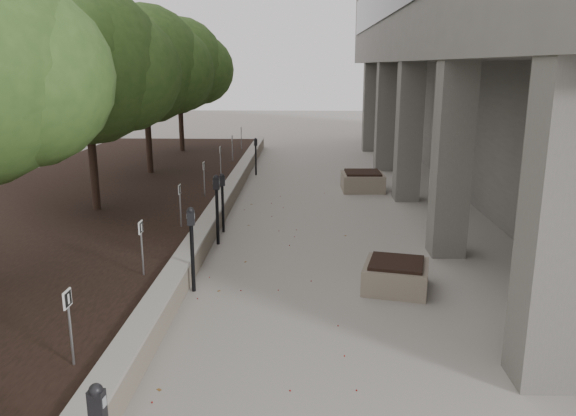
# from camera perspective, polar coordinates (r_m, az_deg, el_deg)

# --- Properties ---
(retaining_wall) EXTENTS (0.39, 26.00, 0.50)m
(retaining_wall) POSITION_cam_1_polar(r_m,az_deg,el_deg) (15.16, -6.74, 0.19)
(retaining_wall) COLOR gray
(retaining_wall) RESTS_ON ground
(planting_bed) EXTENTS (7.00, 26.00, 0.40)m
(planting_bed) POSITION_cam_1_polar(r_m,az_deg,el_deg) (16.13, -19.75, 0.11)
(planting_bed) COLOR black
(planting_bed) RESTS_ON ground
(crabapple_tree_3) EXTENTS (4.60, 4.00, 5.44)m
(crabapple_tree_3) POSITION_cam_1_polar(r_m,az_deg,el_deg) (14.53, -19.55, 10.35)
(crabapple_tree_3) COLOR #2F531F
(crabapple_tree_3) RESTS_ON planting_bed
(crabapple_tree_4) EXTENTS (4.60, 4.00, 5.44)m
(crabapple_tree_4) POSITION_cam_1_polar(r_m,az_deg,el_deg) (19.28, -14.16, 11.48)
(crabapple_tree_4) COLOR #2F531F
(crabapple_tree_4) RESTS_ON planting_bed
(crabapple_tree_5) EXTENTS (4.60, 4.00, 5.44)m
(crabapple_tree_5) POSITION_cam_1_polar(r_m,az_deg,el_deg) (24.13, -10.90, 12.11)
(crabapple_tree_5) COLOR #2F531F
(crabapple_tree_5) RESTS_ON planting_bed
(parking_sign_2) EXTENTS (0.04, 0.22, 0.96)m
(parking_sign_2) POSITION_cam_1_polar(r_m,az_deg,el_deg) (7.30, -21.10, -11.23)
(parking_sign_2) COLOR black
(parking_sign_2) RESTS_ON planting_bed
(parking_sign_3) EXTENTS (0.04, 0.22, 0.96)m
(parking_sign_3) POSITION_cam_1_polar(r_m,az_deg,el_deg) (9.93, -14.51, -3.96)
(parking_sign_3) COLOR black
(parking_sign_3) RESTS_ON planting_bed
(parking_sign_4) EXTENTS (0.04, 0.22, 0.96)m
(parking_sign_4) POSITION_cam_1_polar(r_m,az_deg,el_deg) (12.72, -10.80, 0.23)
(parking_sign_4) COLOR black
(parking_sign_4) RESTS_ON planting_bed
(parking_sign_5) EXTENTS (0.04, 0.22, 0.96)m
(parking_sign_5) POSITION_cam_1_polar(r_m,az_deg,el_deg) (15.59, -8.45, 2.89)
(parking_sign_5) COLOR black
(parking_sign_5) RESTS_ON planting_bed
(parking_sign_6) EXTENTS (0.04, 0.22, 0.96)m
(parking_sign_6) POSITION_cam_1_polar(r_m,az_deg,el_deg) (18.50, -6.82, 4.72)
(parking_sign_6) COLOR black
(parking_sign_6) RESTS_ON planting_bed
(parking_sign_7) EXTENTS (0.04, 0.22, 0.96)m
(parking_sign_7) POSITION_cam_1_polar(r_m,az_deg,el_deg) (21.44, -5.63, 6.04)
(parking_sign_7) COLOR black
(parking_sign_7) RESTS_ON planting_bed
(parking_sign_8) EXTENTS (0.04, 0.22, 0.96)m
(parking_sign_8) POSITION_cam_1_polar(r_m,az_deg,el_deg) (24.39, -4.73, 7.05)
(parking_sign_8) COLOR black
(parking_sign_8) RESTS_ON planting_bed
(parking_meter_2) EXTENTS (0.16, 0.13, 1.54)m
(parking_meter_2) POSITION_cam_1_polar(r_m,az_deg,el_deg) (10.02, -9.64, -4.18)
(parking_meter_2) COLOR black
(parking_meter_2) RESTS_ON ground
(parking_meter_3) EXTENTS (0.16, 0.12, 1.58)m
(parking_meter_3) POSITION_cam_1_polar(r_m,az_deg,el_deg) (12.57, -7.16, -0.19)
(parking_meter_3) COLOR black
(parking_meter_3) RESTS_ON ground
(parking_meter_4) EXTENTS (0.17, 0.15, 1.43)m
(parking_meter_4) POSITION_cam_1_polar(r_m,az_deg,el_deg) (13.51, -6.60, 0.51)
(parking_meter_4) COLOR black
(parking_meter_4) RESTS_ON ground
(parking_meter_5) EXTENTS (0.16, 0.14, 1.36)m
(parking_meter_5) POSITION_cam_1_polar(r_m,az_deg,el_deg) (20.59, -3.27, 5.20)
(parking_meter_5) COLOR black
(parking_meter_5) RESTS_ON ground
(planter_front) EXTENTS (1.33, 1.33, 0.52)m
(planter_front) POSITION_cam_1_polar(r_m,az_deg,el_deg) (10.34, 10.83, -6.66)
(planter_front) COLOR gray
(planter_front) RESTS_ON ground
(planter_back) EXTENTS (1.34, 1.34, 0.61)m
(planter_back) POSITION_cam_1_polar(r_m,az_deg,el_deg) (18.25, 7.52, 2.73)
(planter_back) COLOR gray
(planter_back) RESTS_ON ground
(berry_scatter) EXTENTS (3.30, 14.10, 0.02)m
(berry_scatter) POSITION_cam_1_polar(r_m,az_deg,el_deg) (11.25, -0.94, -6.00)
(berry_scatter) COLOR maroon
(berry_scatter) RESTS_ON ground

